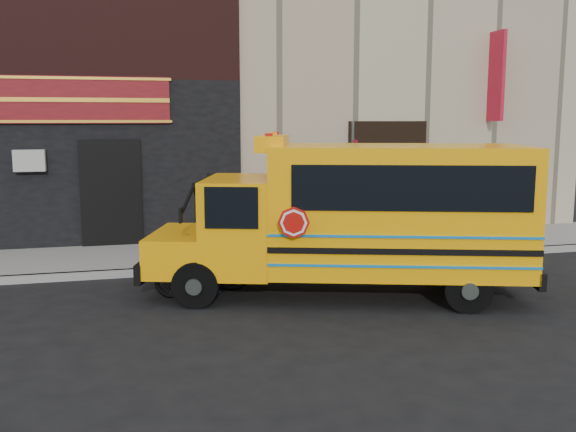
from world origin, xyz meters
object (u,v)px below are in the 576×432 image
at_px(sign_pole, 352,186).
at_px(bicycle, 205,264).
at_px(school_bus, 360,214).
at_px(cyclist, 209,242).

xyz_separation_m(sign_pole, bicycle, (-3.49, -1.77, -1.16)).
bearing_deg(bicycle, school_bus, -118.70).
bearing_deg(sign_pole, school_bus, -106.84).
bearing_deg(sign_pole, bicycle, -153.05).
bearing_deg(school_bus, bicycle, 164.87).
xyz_separation_m(bicycle, cyclist, (0.09, 0.01, 0.40)).
height_order(school_bus, sign_pole, sign_pole).
distance_m(sign_pole, cyclist, 3.90).
bearing_deg(cyclist, sign_pole, -85.55).
distance_m(sign_pole, bicycle, 4.08).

